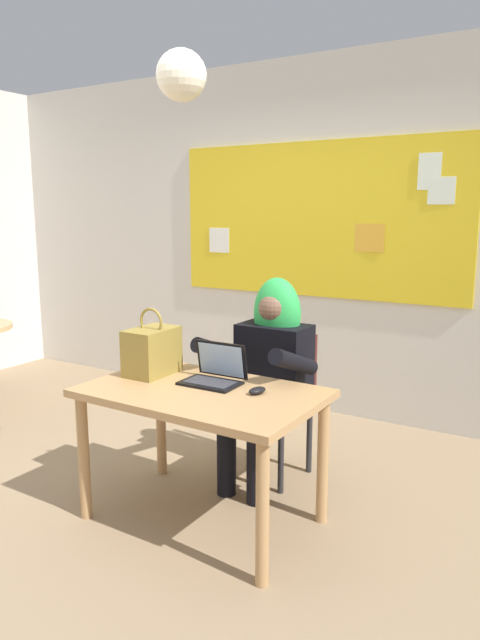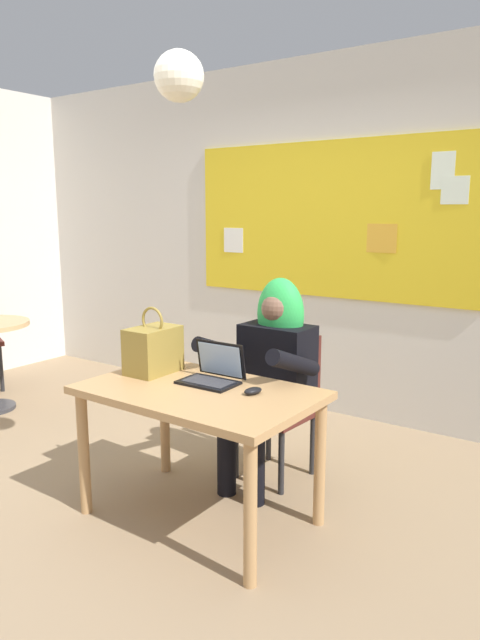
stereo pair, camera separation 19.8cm
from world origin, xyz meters
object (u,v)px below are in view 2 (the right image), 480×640
Objects in this scene: chair_at_desk at (283,397)px; person_costumed at (271,365)px; laptop at (213,373)px; handbag at (153,349)px; desk_main at (199,407)px; computer_mouse at (253,391)px.

person_costumed is at bearing 1.00° from chair_at_desk.
laptop is 0.40m from handbag.
chair_at_desk is at bearing 177.74° from person_costumed.
laptop is at bearing -3.40° from chair_at_desk.
laptop reaches higher than chair_at_desk.
handbag is (-0.46, -0.51, 0.13)m from person_costumed.
laptop is (-0.08, -0.60, 0.28)m from chair_at_desk.
handbag is (-0.40, 0.10, 0.23)m from desk_main.
desk_main is 0.75m from chair_at_desk.
desk_main is 0.47m from handbag.
laptop is at bearing -174.56° from computer_mouse.
person_costumed is (-0.01, -0.13, 0.23)m from chair_at_desk.
desk_main is 11.75× the size of computer_mouse.
computer_mouse is at bearing -11.01° from laptop.
chair_at_desk is 0.72× the size of person_costumed.
person_costumed reaches higher than laptop.
chair_at_desk is 0.67m from laptop.
desk_main is 0.20m from laptop.
person_costumed reaches higher than computer_mouse.
computer_mouse is at bearing 23.51° from person_costumed.
person_costumed is at bearing 128.13° from computer_mouse.
chair_at_desk is at bearing 84.41° from desk_main.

